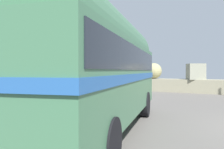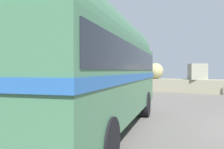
{
  "view_description": "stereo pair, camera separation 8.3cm",
  "coord_description": "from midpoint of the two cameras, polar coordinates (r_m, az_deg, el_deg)",
  "views": [
    {
      "loc": [
        -1.04,
        -8.68,
        1.81
      ],
      "look_at": [
        -5.26,
        -1.74,
        1.68
      ],
      "focal_mm": 38.54,
      "sensor_mm": 36.0,
      "label": 1
    },
    {
      "loc": [
        -0.97,
        -8.64,
        1.81
      ],
      "look_at": [
        -5.26,
        -1.74,
        1.68
      ],
      "focal_mm": 38.54,
      "sensor_mm": 36.0,
      "label": 2
    }
  ],
  "objects": [
    {
      "name": "vintage_coach",
      "position": [
        7.13,
        -3.92,
        2.84
      ],
      "size": [
        4.71,
        8.91,
        3.7
      ],
      "rotation": [
        0.0,
        0.0,
        0.28
      ],
      "color": "black",
      "rests_on": "ground"
    }
  ]
}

